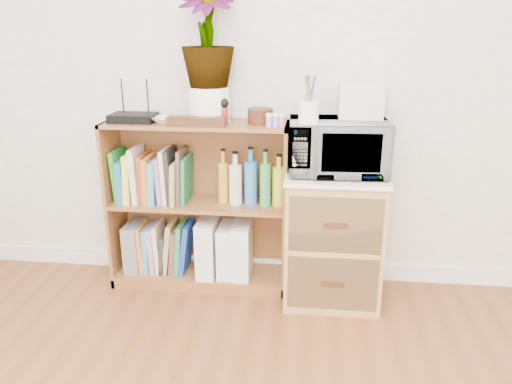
# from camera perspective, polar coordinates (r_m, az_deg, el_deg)

# --- Properties ---
(skirting_board) EXTENTS (4.00, 0.02, 0.10)m
(skirting_board) POSITION_cam_1_polar(r_m,az_deg,el_deg) (3.07, 0.79, -8.40)
(skirting_board) COLOR white
(skirting_board) RESTS_ON ground
(bookshelf) EXTENTS (1.00, 0.30, 0.95)m
(bookshelf) POSITION_cam_1_polar(r_m,az_deg,el_deg) (2.83, -6.53, -1.58)
(bookshelf) COLOR brown
(bookshelf) RESTS_ON ground
(wicker_unit) EXTENTS (0.50, 0.45, 0.70)m
(wicker_unit) POSITION_cam_1_polar(r_m,az_deg,el_deg) (2.74, 8.74, -5.16)
(wicker_unit) COLOR #9E7542
(wicker_unit) RESTS_ON ground
(microwave) EXTENTS (0.51, 0.36, 0.27)m
(microwave) POSITION_cam_1_polar(r_m,az_deg,el_deg) (2.57, 9.29, 5.13)
(microwave) COLOR silver
(microwave) RESTS_ON wicker_unit
(pen_cup) EXTENTS (0.10, 0.10, 0.11)m
(pen_cup) POSITION_cam_1_polar(r_m,az_deg,el_deg) (2.44, 6.04, 9.10)
(pen_cup) COLOR white
(pen_cup) RESTS_ON microwave
(small_appliance) EXTENTS (0.22, 0.18, 0.17)m
(small_appliance) POSITION_cam_1_polar(r_m,az_deg,el_deg) (2.63, 11.85, 10.23)
(small_appliance) COLOR silver
(small_appliance) RESTS_ON microwave
(router) EXTENTS (0.24, 0.16, 0.04)m
(router) POSITION_cam_1_polar(r_m,az_deg,el_deg) (2.78, -13.85, 8.25)
(router) COLOR black
(router) RESTS_ON bookshelf
(white_bowl) EXTENTS (0.13, 0.13, 0.03)m
(white_bowl) POSITION_cam_1_polar(r_m,az_deg,el_deg) (2.72, -10.39, 8.12)
(white_bowl) COLOR silver
(white_bowl) RESTS_ON bookshelf
(plant_pot) EXTENTS (0.22, 0.22, 0.18)m
(plant_pot) POSITION_cam_1_polar(r_m,az_deg,el_deg) (2.69, -5.37, 9.91)
(plant_pot) COLOR white
(plant_pot) RESTS_ON bookshelf
(potted_plant) EXTENTS (0.28, 0.28, 0.51)m
(potted_plant) POSITION_cam_1_polar(r_m,az_deg,el_deg) (2.66, -5.61, 17.29)
(potted_plant) COLOR #2E7531
(potted_plant) RESTS_ON plant_pot
(trinket_box) EXTENTS (0.30, 0.08, 0.05)m
(trinket_box) POSITION_cam_1_polar(r_m,az_deg,el_deg) (2.60, -6.81, 8.02)
(trinket_box) COLOR #3A1C0F
(trinket_box) RESTS_ON bookshelf
(kokeshi_doll) EXTENTS (0.04, 0.04, 0.09)m
(kokeshi_doll) POSITION_cam_1_polar(r_m,az_deg,el_deg) (2.63, -3.63, 8.67)
(kokeshi_doll) COLOR #A11C13
(kokeshi_doll) RESTS_ON bookshelf
(wooden_bowl) EXTENTS (0.13, 0.13, 0.08)m
(wooden_bowl) POSITION_cam_1_polar(r_m,az_deg,el_deg) (2.65, 0.48, 8.69)
(wooden_bowl) COLOR #3C1D10
(wooden_bowl) RESTS_ON bookshelf
(paint_jars) EXTENTS (0.12, 0.04, 0.06)m
(paint_jars) POSITION_cam_1_polar(r_m,az_deg,el_deg) (2.55, 2.23, 8.07)
(paint_jars) COLOR pink
(paint_jars) RESTS_ON bookshelf
(file_box) EXTENTS (0.08, 0.23, 0.28)m
(file_box) POSITION_cam_1_polar(r_m,az_deg,el_deg) (3.04, -13.61, -5.94)
(file_box) COLOR slate
(file_box) RESTS_ON bookshelf
(magazine_holder_left) EXTENTS (0.10, 0.26, 0.33)m
(magazine_holder_left) POSITION_cam_1_polar(r_m,az_deg,el_deg) (2.90, -5.49, -6.16)
(magazine_holder_left) COLOR silver
(magazine_holder_left) RESTS_ON bookshelf
(magazine_holder_mid) EXTENTS (0.09, 0.24, 0.29)m
(magazine_holder_mid) POSITION_cam_1_polar(r_m,az_deg,el_deg) (2.89, -3.28, -6.58)
(magazine_holder_mid) COLOR silver
(magazine_holder_mid) RESTS_ON bookshelf
(magazine_holder_right) EXTENTS (0.10, 0.25, 0.31)m
(magazine_holder_right) POSITION_cam_1_polar(r_m,az_deg,el_deg) (2.87, -1.57, -6.49)
(magazine_holder_right) COLOR silver
(magazine_holder_right) RESTS_ON bookshelf
(cookbooks) EXTENTS (0.42, 0.20, 0.31)m
(cookbooks) POSITION_cam_1_polar(r_m,az_deg,el_deg) (2.85, -11.75, 1.68)
(cookbooks) COLOR #217F2F
(cookbooks) RESTS_ON bookshelf
(liquor_bottles) EXTENTS (0.37, 0.07, 0.31)m
(liquor_bottles) POSITION_cam_1_polar(r_m,az_deg,el_deg) (2.73, -0.59, 1.58)
(liquor_bottles) COLOR #B68E22
(liquor_bottles) RESTS_ON bookshelf
(lower_books) EXTENTS (0.31, 0.19, 0.30)m
(lower_books) POSITION_cam_1_polar(r_m,az_deg,el_deg) (2.98, -10.24, -6.22)
(lower_books) COLOR orange
(lower_books) RESTS_ON bookshelf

